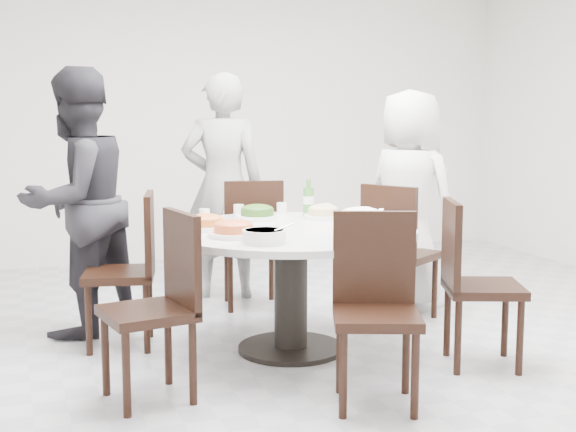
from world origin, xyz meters
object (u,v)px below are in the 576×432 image
object	(u,v)px
rice_bowl	(361,226)
diner_left	(77,203)
chair_ne	(402,252)
dining_table	(291,290)
chair_nw	(119,271)
chair_sw	(147,308)
beverage_bottle	(308,198)
chair_s	(377,312)
chair_se	(484,284)
soup_bowl	(264,236)
diner_right	(409,200)
diner_middle	(223,186)
chair_n	(251,243)

from	to	relation	value
rice_bowl	diner_left	bearing A→B (deg)	139.15
chair_ne	dining_table	bearing A→B (deg)	80.91
dining_table	chair_nw	size ratio (longest dim) A/B	1.58
chair_sw	rice_bowl	world-z (taller)	chair_sw
chair_sw	rice_bowl	bearing A→B (deg)	85.04
beverage_bottle	chair_sw	bearing A→B (deg)	-140.83
chair_nw	rice_bowl	world-z (taller)	chair_nw
chair_ne	chair_nw	world-z (taller)	same
chair_sw	diner_left	xyz separation A→B (m)	(-0.22, 1.34, 0.39)
chair_s	rice_bowl	distance (m)	0.67
dining_table	chair_ne	bearing A→B (deg)	23.93
chair_se	soup_bowl	size ratio (longest dim) A/B	4.04
chair_nw	chair_s	world-z (taller)	same
chair_nw	diner_right	bearing A→B (deg)	110.30
chair_nw	diner_middle	xyz separation A→B (m)	(0.94, 1.05, 0.39)
chair_ne	diner_right	size ratio (longest dim) A/B	0.60
diner_middle	soup_bowl	xyz separation A→B (m)	(-0.27, -1.90, -0.08)
dining_table	chair_ne	world-z (taller)	chair_ne
chair_s	diner_right	distance (m)	2.05
dining_table	diner_left	distance (m)	1.50
chair_sw	soup_bowl	distance (m)	0.73
diner_right	diner_middle	xyz separation A→B (m)	(-1.20, 0.76, 0.07)
chair_sw	diner_left	distance (m)	1.41
chair_n	soup_bowl	bearing A→B (deg)	86.49
dining_table	diner_left	bearing A→B (deg)	145.18
chair_s	soup_bowl	bearing A→B (deg)	145.90
chair_se	chair_ne	bearing A→B (deg)	19.48
dining_table	chair_sw	world-z (taller)	chair_sw
diner_right	diner_left	distance (m)	2.35
dining_table	diner_right	xyz separation A→B (m)	(1.18, 0.73, 0.42)
chair_n	chair_sw	world-z (taller)	same
chair_nw	chair_s	xyz separation A→B (m)	(1.06, -1.42, 0.00)
dining_table	diner_left	size ratio (longest dim) A/B	0.87
chair_se	beverage_bottle	bearing A→B (deg)	51.09
chair_sw	beverage_bottle	bearing A→B (deg)	119.22
diner_right	diner_left	size ratio (longest dim) A/B	0.92
chair_nw	soup_bowl	distance (m)	1.13
chair_se	soup_bowl	bearing A→B (deg)	101.64
chair_sw	chair_s	size ratio (longest dim) A/B	1.00
dining_table	beverage_bottle	distance (m)	0.76
chair_ne	chair_nw	bearing A→B (deg)	56.64
chair_se	beverage_bottle	size ratio (longest dim) A/B	3.91
dining_table	diner_left	xyz separation A→B (m)	(-1.17, 0.81, 0.49)
chair_ne	rice_bowl	xyz separation A→B (m)	(-0.70, -0.85, 0.34)
chair_sw	chair_s	bearing A→B (deg)	56.88
chair_ne	diner_right	distance (m)	0.49
chair_sw	chair_se	xyz separation A→B (m)	(1.89, -0.09, 0.00)
chair_ne	chair_s	world-z (taller)	same
dining_table	chair_se	distance (m)	1.13
dining_table	chair_sw	size ratio (longest dim) A/B	1.58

